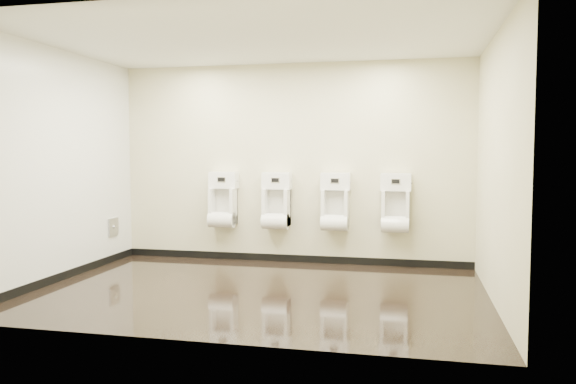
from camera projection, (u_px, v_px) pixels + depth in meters
name	position (u px, v px, depth m)	size (l,w,h in m)	color
ground	(259.00, 291.00, 6.31)	(5.00, 3.50, 0.00)	black
ceiling	(258.00, 38.00, 6.12)	(5.00, 3.50, 0.00)	silver
back_wall	(292.00, 164.00, 7.92)	(5.00, 0.02, 2.80)	beige
front_wall	(200.00, 172.00, 4.51)	(5.00, 0.02, 2.80)	beige
left_wall	(58.00, 165.00, 6.75)	(0.02, 3.50, 2.80)	beige
right_wall	(497.00, 168.00, 5.67)	(0.02, 3.50, 2.80)	beige
tile_overlay_left	(59.00, 165.00, 6.75)	(0.01, 3.50, 2.80)	white
skirting_back	(291.00, 258.00, 8.00)	(5.00, 0.02, 0.10)	black
skirting_left	(62.00, 276.00, 6.84)	(0.02, 3.50, 0.10)	black
access_panel	(113.00, 227.00, 7.98)	(0.04, 0.25, 0.25)	#9E9EA3
urinal_0	(223.00, 204.00, 8.03)	(0.42, 0.31, 0.78)	white
urinal_1	(276.00, 205.00, 7.86)	(0.42, 0.31, 0.78)	white
urinal_2	(335.00, 206.00, 7.69)	(0.42, 0.31, 0.78)	white
urinal_3	(395.00, 207.00, 7.51)	(0.42, 0.31, 0.78)	white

